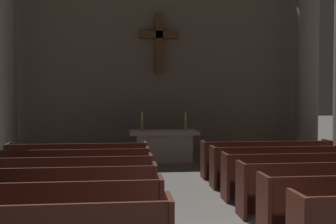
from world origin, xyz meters
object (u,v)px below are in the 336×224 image
object	(u,v)px
pew_right_row_3	(334,187)
candlestick_left	(142,125)
pew_left_row_6	(78,162)
altar	(164,145)
pew_left_row_5	(71,170)
pew_right_row_5	(283,166)
column_right_fourth	(307,71)
pew_right_row_4	(305,175)
pew_left_row_4	(64,180)
pew_left_row_2	(38,214)
pew_left_row_3	(53,195)
pew_right_row_6	(267,159)
column_left_fourth	(4,69)
candlestick_right	(185,124)

from	to	relation	value
pew_right_row_3	candlestick_left	world-z (taller)	candlestick_left
pew_left_row_6	altar	distance (m)	3.66
pew_left_row_5	pew_right_row_5	size ratio (longest dim) A/B	1.00
column_right_fourth	pew_right_row_4	bearing A→B (deg)	-115.76
pew_left_row_4	pew_right_row_4	size ratio (longest dim) A/B	1.00
pew_left_row_4	pew_right_row_3	size ratio (longest dim) A/B	1.00
altar	pew_left_row_6	bearing A→B (deg)	-130.97
candlestick_left	pew_right_row_4	bearing A→B (deg)	-57.99
pew_right_row_4	pew_left_row_2	bearing A→B (deg)	-155.41
pew_left_row_2	pew_right_row_4	xyz separation A→B (m)	(4.79, 2.19, 0.00)
pew_left_row_5	pew_left_row_6	world-z (taller)	same
pew_left_row_3	altar	xyz separation A→B (m)	(2.40, 6.05, 0.06)
candlestick_left	pew_left_row_3	bearing A→B (deg)	-105.66
pew_left_row_2	pew_left_row_5	size ratio (longest dim) A/B	1.00
pew_left_row_4	pew_right_row_3	distance (m)	4.92
pew_right_row_4	column_right_fourth	size ratio (longest dim) A/B	0.55
pew_left_row_4	pew_right_row_3	xyz separation A→B (m)	(4.79, -1.10, 0.00)
pew_right_row_6	candlestick_left	bearing A→B (deg)	138.29
pew_left_row_5	pew_right_row_4	xyz separation A→B (m)	(4.79, -1.10, 0.00)
column_left_fourth	candlestick_left	xyz separation A→B (m)	(4.45, -0.76, -1.79)
pew_right_row_3	column_left_fourth	world-z (taller)	column_left_fourth
pew_left_row_2	pew_right_row_6	world-z (taller)	same
column_left_fourth	pew_left_row_3	bearing A→B (deg)	-67.96
pew_left_row_4	pew_right_row_3	world-z (taller)	same
pew_right_row_4	column_right_fourth	bearing A→B (deg)	64.24
candlestick_left	candlestick_right	world-z (taller)	same
pew_left_row_3	pew_right_row_3	size ratio (longest dim) A/B	1.00
pew_left_row_2	altar	world-z (taller)	altar
pew_left_row_5	column_left_fourth	bearing A→B (deg)	120.84
pew_left_row_2	column_left_fourth	size ratio (longest dim) A/B	0.55
pew_right_row_4	column_right_fourth	world-z (taller)	column_right_fourth
column_right_fourth	altar	xyz separation A→B (m)	(-5.15, -0.76, -2.46)
pew_left_row_3	pew_left_row_6	bearing A→B (deg)	90.00
pew_right_row_3	candlestick_right	distance (m)	6.32
pew_left_row_6	pew_right_row_6	size ratio (longest dim) A/B	1.00
pew_left_row_4	pew_right_row_4	distance (m)	4.79
pew_left_row_3	pew_right_row_6	distance (m)	5.81
column_left_fourth	candlestick_left	size ratio (longest dim) A/B	10.29
pew_left_row_2	column_left_fourth	xyz separation A→B (m)	(-2.76, 7.91, 2.51)
pew_left_row_3	pew_left_row_4	distance (m)	1.10
pew_left_row_2	column_right_fourth	bearing A→B (deg)	46.33
pew_left_row_6	pew_right_row_6	bearing A→B (deg)	0.00
pew_right_row_4	column_left_fourth	distance (m)	9.80
altar	candlestick_left	world-z (taller)	candlestick_left
pew_left_row_3	pew_left_row_6	world-z (taller)	same
pew_left_row_3	pew_right_row_5	distance (m)	5.27
pew_left_row_2	pew_left_row_4	size ratio (longest dim) A/B	1.00
pew_left_row_6	pew_left_row_4	bearing A→B (deg)	-90.00
pew_right_row_6	altar	bearing A→B (deg)	130.97
pew_right_row_3	column_left_fourth	size ratio (longest dim) A/B	0.55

